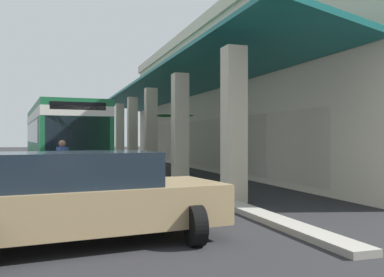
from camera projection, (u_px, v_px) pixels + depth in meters
name	position (u px, v px, depth m)	size (l,w,h in m)	color
ground	(209.00, 167.00, 24.97)	(120.00, 120.00, 0.00)	#262628
curb_strip	(134.00, 168.00, 23.21)	(36.11, 0.50, 0.12)	#9E998E
plaza_building	(292.00, 99.00, 26.17)	(30.39, 16.18, 8.04)	beige
transit_bus	(61.00, 134.00, 20.33)	(11.38, 3.51, 3.34)	#196638
parked_sedan_tan	(84.00, 197.00, 6.92)	(2.80, 4.59, 1.47)	#9E845B
pedestrian	(62.00, 163.00, 13.48)	(0.66, 0.38, 1.62)	#726651
potted_palm	(174.00, 159.00, 19.75)	(1.68, 1.84, 2.82)	#4C4742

